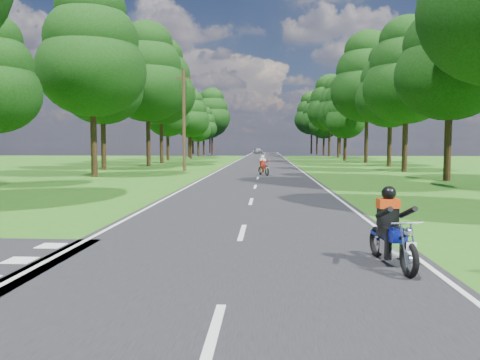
{
  "coord_description": "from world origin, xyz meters",
  "views": [
    {
      "loc": [
        0.58,
        -8.81,
        2.06
      ],
      "look_at": [
        -0.17,
        4.0,
        1.1
      ],
      "focal_mm": 35.0,
      "sensor_mm": 36.0,
      "label": 1
    }
  ],
  "objects": [
    {
      "name": "distant_car",
      "position": [
        -1.61,
        99.35,
        0.68
      ],
      "size": [
        2.6,
        4.18,
        1.33
      ],
      "primitive_type": "imported",
      "rotation": [
        0.0,
        0.0,
        0.29
      ],
      "color": "silver",
      "rests_on": "main_road"
    },
    {
      "name": "rider_far_red",
      "position": [
        0.34,
        22.79,
        0.7
      ],
      "size": [
        1.07,
        1.71,
        1.36
      ],
      "primitive_type": null,
      "rotation": [
        0.0,
        0.0,
        0.35
      ],
      "color": "#AE220D",
      "rests_on": "main_road"
    },
    {
      "name": "rider_near_blue",
      "position": [
        2.68,
        -0.91,
        0.69
      ],
      "size": [
        0.76,
        1.68,
        1.35
      ],
      "primitive_type": null,
      "rotation": [
        0.0,
        0.0,
        0.14
      ],
      "color": "#0D1790",
      "rests_on": "main_road"
    },
    {
      "name": "treeline",
      "position": [
        1.43,
        60.06,
        8.25
      ],
      "size": [
        40.0,
        115.35,
        14.78
      ],
      "color": "black",
      "rests_on": "ground"
    },
    {
      "name": "ground",
      "position": [
        0.0,
        0.0,
        0.0
      ],
      "size": [
        160.0,
        160.0,
        0.0
      ],
      "primitive_type": "plane",
      "color": "#2D6316",
      "rests_on": "ground"
    },
    {
      "name": "telegraph_pole",
      "position": [
        -6.0,
        28.0,
        4.07
      ],
      "size": [
        1.2,
        0.26,
        8.0
      ],
      "color": "#382616",
      "rests_on": "ground"
    },
    {
      "name": "main_road",
      "position": [
        0.0,
        50.0,
        0.01
      ],
      "size": [
        7.0,
        140.0,
        0.02
      ],
      "primitive_type": "cube",
      "color": "black",
      "rests_on": "ground"
    },
    {
      "name": "road_markings",
      "position": [
        -0.14,
        48.13,
        0.02
      ],
      "size": [
        7.4,
        140.0,
        0.01
      ],
      "color": "silver",
      "rests_on": "main_road"
    }
  ]
}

